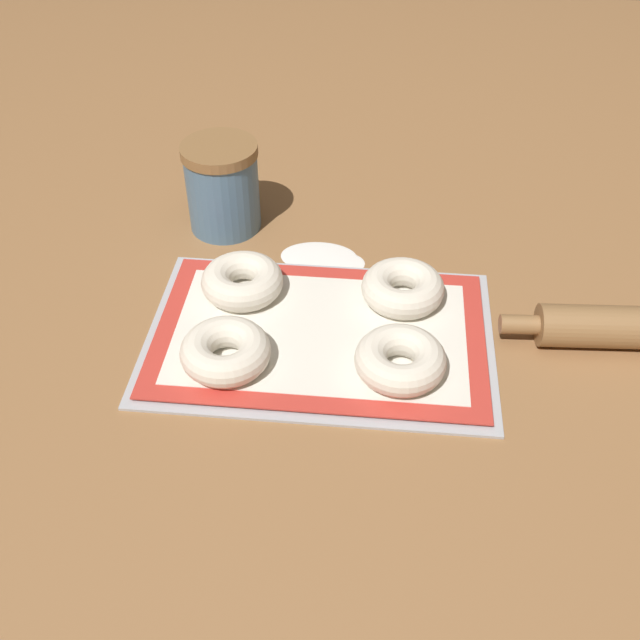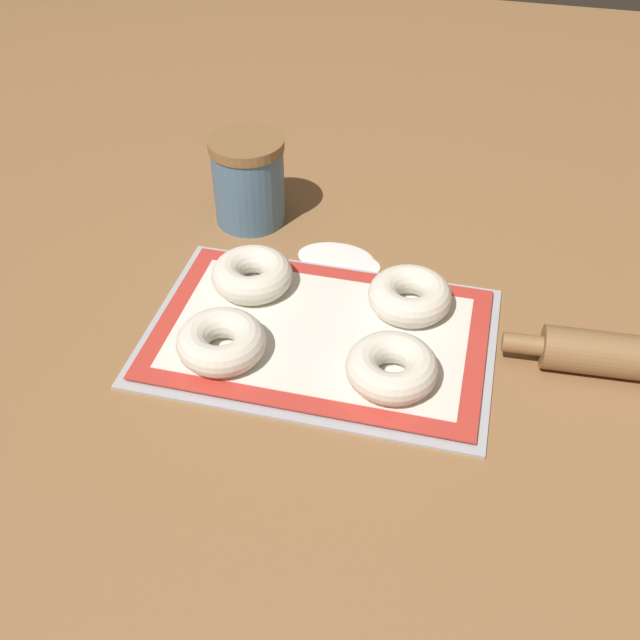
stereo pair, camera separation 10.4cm
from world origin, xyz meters
name	(u,v)px [view 1 (the left image)]	position (x,y,z in m)	size (l,w,h in m)	color
ground_plane	(333,343)	(0.00, 0.00, 0.00)	(2.80, 2.80, 0.00)	olive
baking_tray	(320,335)	(-0.02, 0.01, 0.00)	(0.46, 0.31, 0.01)	#B2B5BA
baking_mat	(320,332)	(-0.02, 0.01, 0.01)	(0.44, 0.28, 0.00)	red
bagel_front_left	(226,351)	(-0.13, -0.06, 0.03)	(0.12, 0.12, 0.04)	silver
bagel_front_right	(400,360)	(0.09, -0.05, 0.03)	(0.12, 0.12, 0.04)	silver
bagel_back_left	(242,281)	(-0.13, 0.08, 0.03)	(0.12, 0.12, 0.04)	silver
bagel_back_right	(403,288)	(0.09, 0.09, 0.03)	(0.12, 0.12, 0.04)	silver
flour_canister	(223,187)	(-0.19, 0.26, 0.07)	(0.12, 0.12, 0.14)	slate
flour_patch_near	(340,262)	(0.00, 0.18, 0.00)	(0.07, 0.05, 0.00)	white
flour_patch_far	(319,256)	(-0.04, 0.19, 0.00)	(0.12, 0.08, 0.00)	white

